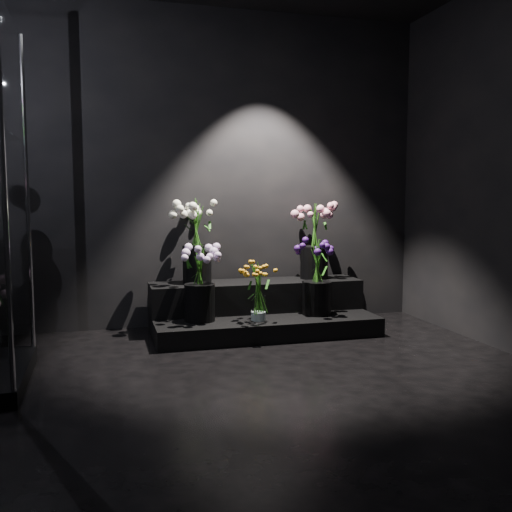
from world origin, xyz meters
name	(u,v)px	position (x,y,z in m)	size (l,w,h in m)	color
floor	(268,398)	(0.00, 0.00, 0.00)	(4.00, 4.00, 0.00)	black
wall_back	(205,169)	(0.00, 2.00, 1.40)	(4.00, 4.00, 0.00)	black
display_riser	(260,311)	(0.41, 1.63, 0.17)	(1.86, 0.83, 0.41)	black
bouquet_orange_bells	(258,289)	(0.31, 1.32, 0.41)	(0.27, 0.27, 0.50)	white
bouquet_lilac	(199,277)	(-0.15, 1.44, 0.51)	(0.47, 0.47, 0.62)	black
bouquet_purple	(317,273)	(0.86, 1.43, 0.51)	(0.40, 0.40, 0.66)	black
bouquet_cream_roses	(197,234)	(-0.11, 1.77, 0.84)	(0.46, 0.46, 0.71)	black
bouquet_pink_roses	(314,236)	(0.96, 1.77, 0.80)	(0.51, 0.51, 0.68)	black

